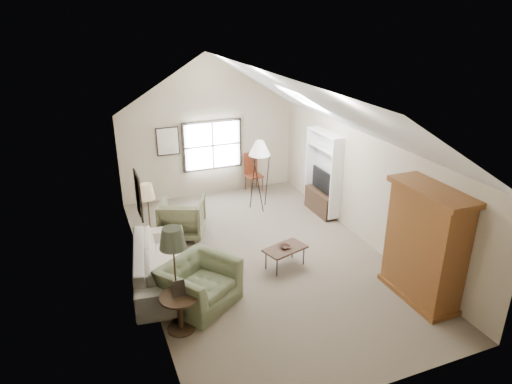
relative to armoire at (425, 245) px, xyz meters
name	(u,v)px	position (x,y,z in m)	size (l,w,h in m)	color
room_shell	(264,112)	(-2.18, 2.40, 2.11)	(5.01, 8.01, 4.00)	brown
window	(213,145)	(-2.08, 6.36, 0.35)	(1.72, 0.08, 1.42)	black
skylight	(303,99)	(-0.88, 3.30, 2.12)	(0.80, 1.20, 0.52)	white
wall_art	(154,166)	(-4.06, 4.34, 0.63)	(1.97, 3.71, 0.88)	black
armoire	(425,245)	(0.00, 0.00, 0.00)	(0.60, 1.50, 2.20)	brown
tv_alcove	(323,172)	(0.16, 4.00, 0.05)	(0.32, 1.30, 2.10)	white
media_console	(321,202)	(0.14, 4.00, -0.80)	(0.34, 1.18, 0.60)	#382316
tv_panel	(322,180)	(0.14, 4.00, -0.18)	(0.05, 0.90, 0.55)	black
sofa	(162,263)	(-4.38, 2.33, -0.71)	(2.67, 1.04, 0.78)	white
armchair_near	(199,284)	(-3.89, 1.31, -0.69)	(1.28, 1.12, 0.83)	#616C4B
armchair_far	(182,217)	(-3.55, 4.09, -0.63)	(1.00, 1.03, 0.93)	#686B4B
coffee_table	(285,257)	(-1.89, 1.88, -0.87)	(0.89, 0.49, 0.45)	#352415
bowl	(285,247)	(-1.89, 1.88, -0.62)	(0.21, 0.21, 0.05)	#381E17
side_table	(180,312)	(-4.38, 0.73, -0.77)	(0.67, 0.67, 0.67)	#332115
side_chair	(254,173)	(-0.93, 6.10, -0.53)	(0.44, 0.44, 1.13)	brown
tripod_lamp	(260,175)	(-1.26, 4.84, -0.13)	(0.56, 0.56, 1.94)	silver
dark_lamp	(175,276)	(-4.38, 0.93, -0.17)	(0.45, 0.45, 1.86)	#292D20
tan_lamp	(149,218)	(-4.38, 3.53, -0.26)	(0.33, 0.33, 1.67)	tan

